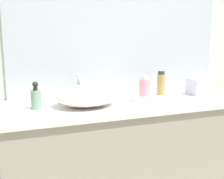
% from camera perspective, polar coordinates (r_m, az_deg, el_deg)
% --- Properties ---
extents(bathroom_wall_rear, '(6.00, 0.06, 2.60)m').
position_cam_1_polar(bathroom_wall_rear, '(1.92, 3.99, 12.66)').
color(bathroom_wall_rear, silver).
rests_on(bathroom_wall_rear, ground).
extents(vanity_counter, '(1.62, 0.52, 0.86)m').
position_cam_1_polar(vanity_counter, '(1.79, 4.91, -15.78)').
color(vanity_counter, gray).
rests_on(vanity_counter, ground).
extents(wall_mirror_panel, '(1.53, 0.01, 0.96)m').
position_cam_1_polar(wall_mirror_panel, '(1.85, 1.91, 14.11)').
color(wall_mirror_panel, '#B2BCC6').
rests_on(wall_mirror_panel, vanity_counter).
extents(sink_basin, '(0.36, 0.30, 0.12)m').
position_cam_1_polar(sink_basin, '(1.49, -5.62, -1.33)').
color(sink_basin, white).
rests_on(sink_basin, vanity_counter).
extents(faucet, '(0.03, 0.13, 0.17)m').
position_cam_1_polar(faucet, '(1.64, -7.11, 0.99)').
color(faucet, silver).
rests_on(faucet, vanity_counter).
extents(soap_dispenser, '(0.05, 0.05, 0.15)m').
position_cam_1_polar(soap_dispenser, '(1.46, -16.37, -1.79)').
color(soap_dispenser, gray).
rests_on(soap_dispenser, vanity_counter).
extents(lotion_bottle, '(0.05, 0.05, 0.16)m').
position_cam_1_polar(lotion_bottle, '(1.82, 10.71, 1.33)').
color(lotion_bottle, '#A8904B').
rests_on(lotion_bottle, vanity_counter).
extents(perfume_bottle, '(0.07, 0.07, 0.14)m').
position_cam_1_polar(perfume_bottle, '(1.77, 7.16, 0.57)').
color(perfume_bottle, pink).
rests_on(perfume_bottle, vanity_counter).
extents(tissue_box, '(0.14, 0.14, 0.15)m').
position_cam_1_polar(tissue_box, '(1.90, 18.60, 0.87)').
color(tissue_box, silver).
rests_on(tissue_box, vanity_counter).
extents(candle_jar, '(0.05, 0.05, 0.04)m').
position_cam_1_polar(candle_jar, '(1.60, 5.14, -2.00)').
color(candle_jar, silver).
rests_on(candle_jar, vanity_counter).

